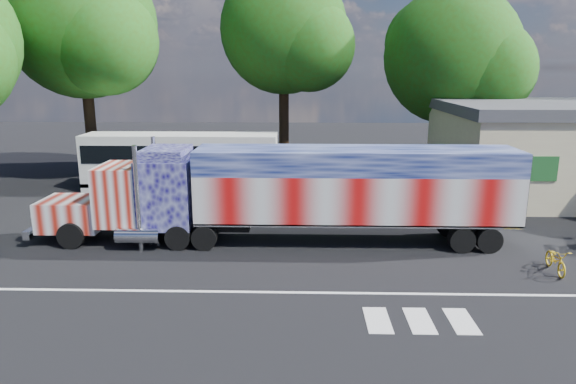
{
  "coord_description": "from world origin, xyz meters",
  "views": [
    {
      "loc": [
        0.57,
        -18.37,
        7.09
      ],
      "look_at": [
        0.0,
        3.0,
        1.9
      ],
      "focal_mm": 32.0,
      "sensor_mm": 36.0,
      "label": 1
    }
  ],
  "objects_px": {
    "woman": "(154,223)",
    "tree_ne_a": "(455,57)",
    "bicycle": "(556,260)",
    "tree_n_mid": "(286,31)",
    "semi_truck": "(295,191)",
    "tree_nw_a": "(84,25)",
    "coach_bus": "(181,161)"
  },
  "relations": [
    {
      "from": "tree_nw_a",
      "to": "coach_bus",
      "type": "bearing_deg",
      "value": -25.48
    },
    {
      "from": "woman",
      "to": "tree_n_mid",
      "type": "distance_m",
      "value": 19.82
    },
    {
      "from": "semi_truck",
      "to": "tree_ne_a",
      "type": "bearing_deg",
      "value": 56.25
    },
    {
      "from": "semi_truck",
      "to": "woman",
      "type": "bearing_deg",
      "value": -174.64
    },
    {
      "from": "woman",
      "to": "tree_nw_a",
      "type": "bearing_deg",
      "value": 126.92
    },
    {
      "from": "woman",
      "to": "tree_ne_a",
      "type": "distance_m",
      "value": 24.19
    },
    {
      "from": "semi_truck",
      "to": "tree_nw_a",
      "type": "distance_m",
      "value": 19.68
    },
    {
      "from": "tree_ne_a",
      "to": "bicycle",
      "type": "bearing_deg",
      "value": -93.93
    },
    {
      "from": "coach_bus",
      "to": "tree_nw_a",
      "type": "bearing_deg",
      "value": 154.52
    },
    {
      "from": "woman",
      "to": "bicycle",
      "type": "height_order",
      "value": "woman"
    },
    {
      "from": "semi_truck",
      "to": "bicycle",
      "type": "bearing_deg",
      "value": -18.16
    },
    {
      "from": "semi_truck",
      "to": "bicycle",
      "type": "height_order",
      "value": "semi_truck"
    },
    {
      "from": "coach_bus",
      "to": "tree_ne_a",
      "type": "xyz_separation_m",
      "value": [
        17.49,
        6.49,
        6.1
      ]
    },
    {
      "from": "coach_bus",
      "to": "bicycle",
      "type": "height_order",
      "value": "coach_bus"
    },
    {
      "from": "semi_truck",
      "to": "coach_bus",
      "type": "relative_size",
      "value": 1.75
    },
    {
      "from": "coach_bus",
      "to": "bicycle",
      "type": "distance_m",
      "value": 20.46
    },
    {
      "from": "semi_truck",
      "to": "woman",
      "type": "xyz_separation_m",
      "value": [
        -5.74,
        -0.54,
        -1.25
      ]
    },
    {
      "from": "bicycle",
      "to": "tree_n_mid",
      "type": "height_order",
      "value": "tree_n_mid"
    },
    {
      "from": "semi_truck",
      "to": "tree_ne_a",
      "type": "height_order",
      "value": "tree_ne_a"
    },
    {
      "from": "semi_truck",
      "to": "tree_ne_a",
      "type": "distance_m",
      "value": 19.92
    },
    {
      "from": "tree_n_mid",
      "to": "tree_nw_a",
      "type": "relative_size",
      "value": 0.98
    },
    {
      "from": "semi_truck",
      "to": "tree_n_mid",
      "type": "height_order",
      "value": "tree_n_mid"
    },
    {
      "from": "semi_truck",
      "to": "woman",
      "type": "height_order",
      "value": "semi_truck"
    },
    {
      "from": "woman",
      "to": "bicycle",
      "type": "distance_m",
      "value": 15.27
    },
    {
      "from": "bicycle",
      "to": "tree_nw_a",
      "type": "relative_size",
      "value": 0.12
    },
    {
      "from": "woman",
      "to": "tree_ne_a",
      "type": "relative_size",
      "value": 0.15
    },
    {
      "from": "semi_truck",
      "to": "coach_bus",
      "type": "distance_m",
      "value": 11.65
    },
    {
      "from": "bicycle",
      "to": "tree_nw_a",
      "type": "distance_m",
      "value": 28.9
    },
    {
      "from": "bicycle",
      "to": "tree_n_mid",
      "type": "xyz_separation_m",
      "value": [
        -10.2,
        19.68,
        9.12
      ]
    },
    {
      "from": "coach_bus",
      "to": "woman",
      "type": "bearing_deg",
      "value": -83.51
    },
    {
      "from": "bicycle",
      "to": "tree_ne_a",
      "type": "xyz_separation_m",
      "value": [
        1.3,
        18.95,
        7.36
      ]
    },
    {
      "from": "tree_nw_a",
      "to": "tree_ne_a",
      "type": "xyz_separation_m",
      "value": [
        23.88,
        3.44,
        -1.86
      ]
    }
  ]
}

